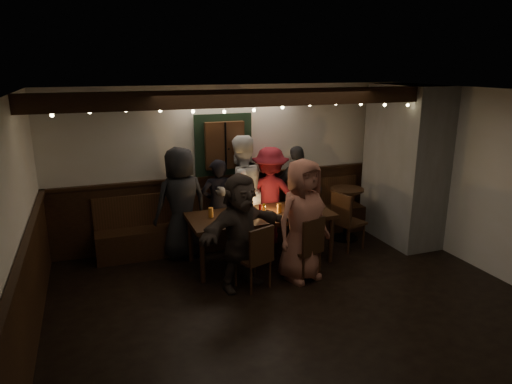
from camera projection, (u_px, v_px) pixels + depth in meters
name	position (u px, v px, depth m)	size (l,w,h in m)	color
room	(321.00, 187.00, 7.04)	(6.02, 5.01, 2.62)	black
dining_table	(261.00, 218.00, 6.79)	(2.15, 0.92, 0.93)	black
chair_near_left	(257.00, 254.00, 5.98)	(0.52, 0.52, 0.89)	black
chair_near_right	(308.00, 245.00, 6.25)	(0.54, 0.54, 0.92)	black
chair_end	(345.00, 218.00, 7.31)	(0.52, 0.52, 0.95)	black
high_top	(346.00, 207.00, 7.75)	(0.56, 0.56, 0.89)	black
person_a	(181.00, 203.00, 6.97)	(0.85, 0.55, 1.73)	black
person_b	(218.00, 205.00, 7.30)	(0.54, 0.36, 1.48)	black
person_c	(240.00, 192.00, 7.35)	(0.89, 0.70, 1.84)	silver
person_d	(270.00, 195.00, 7.56)	(1.05, 0.60, 1.62)	maroon
person_e	(297.00, 192.00, 7.77)	(0.94, 0.39, 1.60)	#2B2C2F
person_f	(241.00, 231.00, 6.00)	(1.46, 0.46, 1.57)	#352B24
person_g	(302.00, 220.00, 6.22)	(0.84, 0.54, 1.71)	#9C5B48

